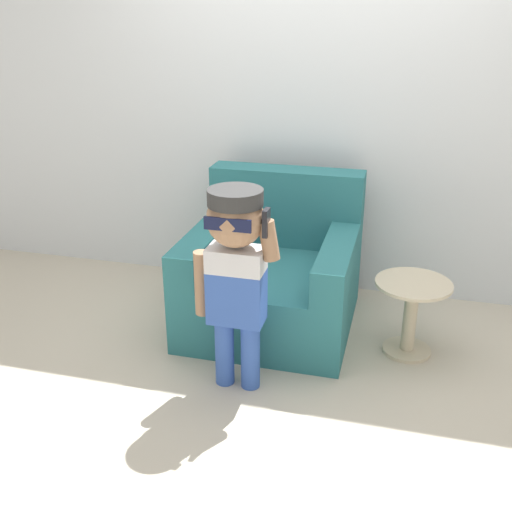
{
  "coord_description": "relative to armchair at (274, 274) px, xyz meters",
  "views": [
    {
      "loc": [
        0.61,
        -3.04,
        1.84
      ],
      "look_at": [
        -0.14,
        -0.17,
        0.59
      ],
      "focal_mm": 42.0,
      "sensor_mm": 36.0,
      "label": 1
    }
  ],
  "objects": [
    {
      "name": "wall_back",
      "position": [
        0.13,
        0.6,
        0.99
      ],
      "size": [
        10.0,
        0.05,
        2.6
      ],
      "color": "silver",
      "rests_on": "ground_plane"
    },
    {
      "name": "person_child",
      "position": [
        -0.02,
        -0.74,
        0.4
      ],
      "size": [
        0.43,
        0.33,
        1.06
      ],
      "color": "#3356AD",
      "rests_on": "ground_plane"
    },
    {
      "name": "armchair",
      "position": [
        0.0,
        0.0,
        0.0
      ],
      "size": [
        0.97,
        1.01,
        0.89
      ],
      "color": "#286B70",
      "rests_on": "ground_plane"
    },
    {
      "name": "side_table",
      "position": [
        0.83,
        -0.18,
        -0.04
      ],
      "size": [
        0.42,
        0.42,
        0.44
      ],
      "color": "beige",
      "rests_on": "ground_plane"
    },
    {
      "name": "ground_plane",
      "position": [
        0.13,
        -0.23,
        -0.31
      ],
      "size": [
        10.0,
        10.0,
        0.0
      ],
      "primitive_type": "plane",
      "color": "#BCB29E"
    }
  ]
}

